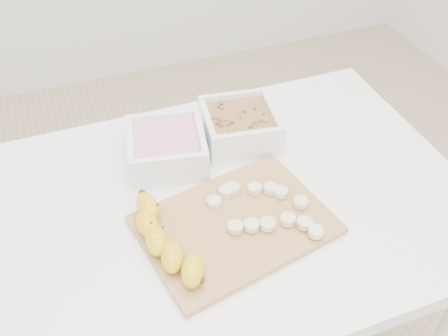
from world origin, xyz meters
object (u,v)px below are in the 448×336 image
object	(u,v)px
bowl_yogurt	(167,147)
banana	(166,240)
cutting_board	(235,225)
bowl_granola	(240,125)
table	(229,229)

from	to	relation	value
bowl_yogurt	banana	distance (m)	0.25
cutting_board	bowl_granola	bearing A→B (deg)	66.42
bowl_yogurt	cutting_board	size ratio (longest dim) A/B	0.55
bowl_yogurt	bowl_granola	size ratio (longest dim) A/B	1.04
table	cutting_board	xyz separation A→B (m)	(-0.02, -0.08, 0.10)
table	bowl_yogurt	size ratio (longest dim) A/B	5.19
table	cutting_board	size ratio (longest dim) A/B	2.83
bowl_yogurt	banana	world-z (taller)	bowl_yogurt
bowl_granola	cutting_board	world-z (taller)	bowl_granola
bowl_yogurt	cutting_board	distance (m)	0.24
bowl_yogurt	banana	xyz separation A→B (m)	(-0.07, -0.24, -0.00)
banana	bowl_yogurt	bearing A→B (deg)	73.98
bowl_granola	table	bearing A→B (deg)	-118.05
cutting_board	bowl_yogurt	bearing A→B (deg)	106.60
bowl_granola	cutting_board	bearing A→B (deg)	-113.58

